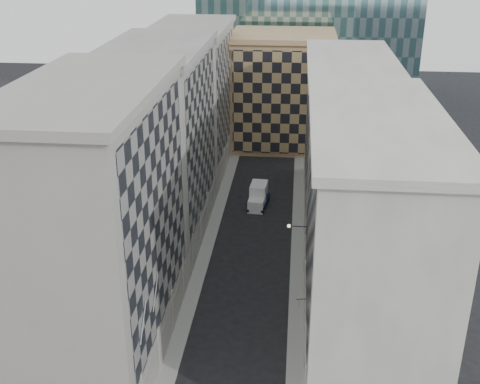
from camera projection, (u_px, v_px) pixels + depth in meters
The scene contains 13 objects.
sidewalk_west at pixel (207, 246), 70.14m from camera, with size 1.50×100.00×0.15m, color #989993.
sidewalk_east at pixel (297, 250), 69.21m from camera, with size 1.50×100.00×0.15m, color #989993.
bldg_left_a at pixel (101, 228), 48.61m from camera, with size 10.80×22.80×23.70m.
bldg_left_b at pixel (160, 145), 68.88m from camera, with size 10.80×22.80×22.70m.
bldg_left_c at pixel (193, 100), 89.15m from camera, with size 10.80×22.80×21.70m.
bldg_right_a at pixel (367, 234), 50.93m from camera, with size 10.80×26.80×20.70m.
bldg_right_b at pixel (346, 138), 75.75m from camera, with size 10.80×28.80×19.70m.
tan_block at pixel (282, 90), 100.33m from camera, with size 16.80×14.80×18.80m.
flagpoles_left at pixel (150, 306), 45.14m from camera, with size 0.10×6.33×2.33m.
bracket_lamp at pixel (291, 226), 61.36m from camera, with size 1.98×0.36×0.36m.
box_truck at pixel (258, 197), 80.27m from camera, with size 2.48×5.35×2.86m.
dark_car at pixel (262, 200), 80.67m from camera, with size 1.39×3.98×1.31m, color #101A3D.
shop_sign at pixel (299, 303), 52.88m from camera, with size 0.86×0.75×0.84m.
Camera 1 is at (4.55, -31.10, 33.93)m, focal length 45.00 mm.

